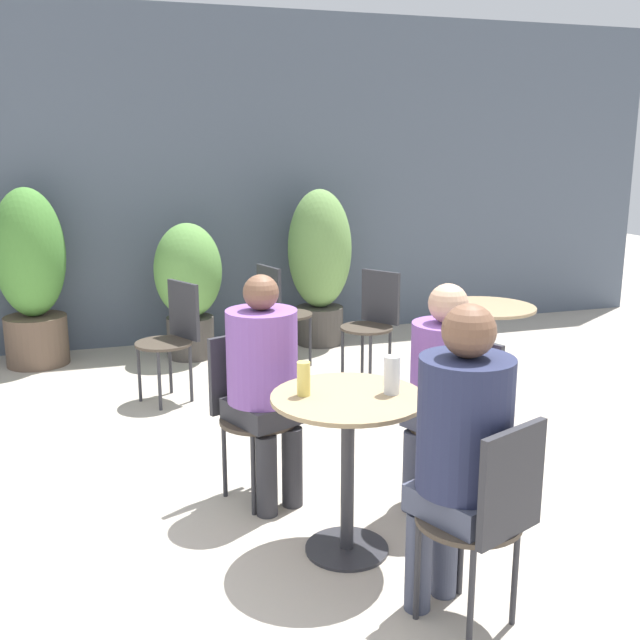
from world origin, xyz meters
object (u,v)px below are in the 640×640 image
Objects in this scene: bistro_chair_4 at (279,306)px; seated_person_2 at (264,372)px; seated_person_1 at (443,379)px; potted_plant_2 at (320,261)px; seated_person_0 at (461,440)px; bistro_chair_0 at (489,509)px; bistro_chair_1 at (461,407)px; bistro_chair_5 at (174,330)px; cafe_table_near at (348,436)px; bistro_chair_2 at (248,400)px; bistro_chair_3 at (374,315)px; cafe_table_far at (484,334)px; beer_glass_0 at (304,379)px; potted_plant_0 at (31,274)px; potted_plant_1 at (188,283)px.

bistro_chair_4 is 2.44m from seated_person_2.
potted_plant_2 is at bearing 150.62° from seated_person_1.
seated_person_0 is 4.19m from potted_plant_2.
bistro_chair_0 is 1.00× the size of bistro_chair_4.
potted_plant_2 is at bearing 152.86° from bistro_chair_1.
bistro_chair_5 is at bearing -175.69° from seated_person_1.
seated_person_2 is at bearing 112.00° from cafe_table_near.
bistro_chair_2 is (-1.01, 0.43, 0.00)m from bistro_chair_1.
seated_person_0 reaches higher than bistro_chair_3.
beer_glass_0 is at bearing -140.87° from cafe_table_far.
seated_person_2 is at bearing 147.31° from bistro_chair_4.
seated_person_0 is 4.53m from potted_plant_0.
potted_plant_2 reaches higher than bistro_chair_1.
cafe_table_far is at bearing 43.64° from cafe_table_near.
seated_person_1 is at bearing -45.00° from seated_person_2.
bistro_chair_3 and bistro_chair_4 have the same top height.
bistro_chair_3 reaches higher than cafe_table_near.
bistro_chair_4 is (-1.07, 1.46, -0.04)m from cafe_table_far.
seated_person_1 is at bearing -50.95° from bistro_chair_2.
bistro_chair_1 is 0.68× the size of seated_person_0.
bistro_chair_5 is at bearing 74.20° from bistro_chair_2.
bistro_chair_3 is 0.68× the size of seated_person_0.
bistro_chair_5 is at bearing 155.56° from cafe_table_far.
potted_plant_0 reaches higher than bistro_chair_5.
seated_person_1 is at bearing -127.71° from cafe_table_far.
bistro_chair_0 is (-1.24, -2.17, -0.04)m from cafe_table_far.
potted_plant_2 is (1.19, 3.47, -0.05)m from beer_glass_0.
bistro_chair_3 is 0.60× the size of potted_plant_2.
cafe_table_near is 1.00× the size of cafe_table_far.
potted_plant_2 is (0.55, 0.62, 0.26)m from bistro_chair_4.
potted_plant_2 is at bearing 4.21° from potted_plant_1.
seated_person_0 reaches higher than cafe_table_near.
bistro_chair_4 is at bearing -115.58° from seated_person_0.
bistro_chair_0 is 3.17m from bistro_chair_5.
seated_person_0 reaches higher than bistro_chair_1.
potted_plant_2 reaches higher than seated_person_2.
bistro_chair_4 is 0.60× the size of potted_plant_2.
seated_person_1 is at bearing 12.55° from beer_glass_0.
beer_glass_0 reaches higher than bistro_chair_3.
beer_glass_0 is (-1.71, -1.39, 0.27)m from cafe_table_far.
bistro_chair_2 is 1.01m from seated_person_1.
potted_plant_0 is at bearing 90.14° from seated_person_2.
bistro_chair_1 is 0.73× the size of potted_plant_1.
potted_plant_2 is (1.48, 1.17, 0.26)m from bistro_chair_5.
bistro_chair_2 and bistro_chair_4 have the same top height.
seated_person_0 is 1.26m from seated_person_2.
seated_person_2 is at bearing -153.65° from cafe_table_far.
potted_plant_2 is at bearing -1.92° from potted_plant_0.
cafe_table_near is 0.78m from bistro_chair_2.
bistro_chair_5 is 2.34m from beer_glass_0.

